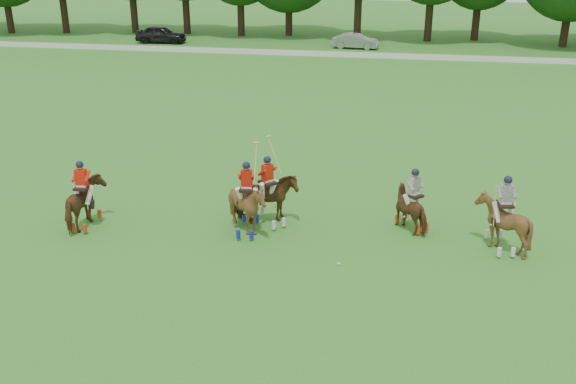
% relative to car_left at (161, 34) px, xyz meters
% --- Properties ---
extents(ground, '(180.00, 180.00, 0.00)m').
position_rel_car_left_xyz_m(ground, '(17.79, -42.50, -0.79)').
color(ground, '#2F7220').
rests_on(ground, ground).
extents(boundary_rail, '(120.00, 0.10, 0.44)m').
position_rel_car_left_xyz_m(boundary_rail, '(17.79, -4.50, -0.57)').
color(boundary_rail, white).
rests_on(boundary_rail, ground).
extents(car_left, '(4.72, 2.08, 1.58)m').
position_rel_car_left_xyz_m(car_left, '(0.00, 0.00, 0.00)').
color(car_left, black).
rests_on(car_left, ground).
extents(car_mid, '(4.14, 1.77, 1.33)m').
position_rel_car_left_xyz_m(car_mid, '(18.07, 0.00, -0.13)').
color(car_mid, gray).
rests_on(car_mid, ground).
extents(polo_red_a, '(1.23, 2.00, 2.36)m').
position_rel_car_left_xyz_m(polo_red_a, '(12.18, -39.21, 0.07)').
color(polo_red_a, '#4D2E14').
rests_on(polo_red_a, ground).
extents(polo_red_b, '(2.26, 2.28, 2.98)m').
position_rel_car_left_xyz_m(polo_red_b, '(18.21, -37.84, 0.10)').
color(polo_red_b, '#4D2E14').
rests_on(polo_red_b, ground).
extents(polo_red_c, '(1.60, 1.76, 3.03)m').
position_rel_car_left_xyz_m(polo_red_c, '(17.70, -38.66, 0.13)').
color(polo_red_c, '#4D2E14').
rests_on(polo_red_c, ground).
extents(polo_stripe_a, '(1.74, 1.76, 2.16)m').
position_rel_car_left_xyz_m(polo_stripe_a, '(23.09, -37.42, -0.02)').
color(polo_stripe_a, '#4D2E14').
rests_on(polo_stripe_a, ground).
extents(polo_stripe_b, '(1.70, 1.84, 2.46)m').
position_rel_car_left_xyz_m(polo_stripe_b, '(25.84, -38.44, 0.11)').
color(polo_stripe_b, '#4D2E14').
rests_on(polo_stripe_b, ground).
extents(polo_ball, '(0.09, 0.09, 0.09)m').
position_rel_car_left_xyz_m(polo_ball, '(20.95, -40.42, -0.75)').
color(polo_ball, white).
rests_on(polo_ball, ground).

